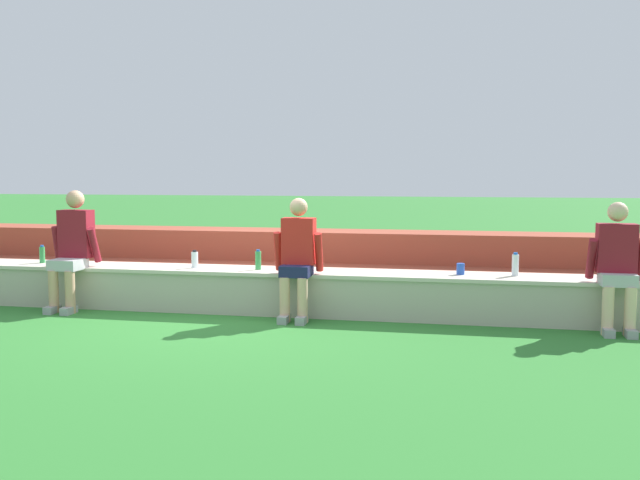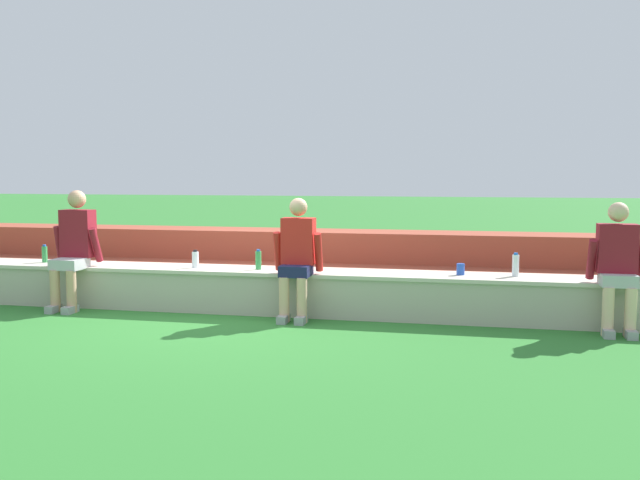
# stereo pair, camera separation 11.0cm
# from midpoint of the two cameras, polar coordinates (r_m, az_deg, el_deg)

# --- Properties ---
(ground_plane) EXTENTS (80.00, 80.00, 0.00)m
(ground_plane) POSITION_cam_midpoint_polar(r_m,az_deg,el_deg) (7.79, -8.58, -6.12)
(ground_plane) COLOR #2D752D
(stone_seating_wall) EXTENTS (9.34, 0.62, 0.48)m
(stone_seating_wall) POSITION_cam_midpoint_polar(r_m,az_deg,el_deg) (8.02, -7.90, -3.91)
(stone_seating_wall) COLOR #B7AF9E
(stone_seating_wall) RESTS_ON ground
(brick_bleachers) EXTENTS (12.83, 1.47, 0.79)m
(brick_bleachers) POSITION_cam_midpoint_polar(r_m,az_deg,el_deg) (9.39, -4.96, -2.07)
(brick_bleachers) COLOR #9B4430
(brick_bleachers) RESTS_ON ground
(person_far_left) EXTENTS (0.55, 0.59, 1.37)m
(person_far_left) POSITION_cam_midpoint_polar(r_m,az_deg,el_deg) (8.47, -20.03, -0.52)
(person_far_left) COLOR tan
(person_far_left) RESTS_ON ground
(person_left_of_center) EXTENTS (0.53, 0.50, 1.30)m
(person_left_of_center) POSITION_cam_midpoint_polar(r_m,az_deg,el_deg) (7.40, -2.30, -1.32)
(person_left_of_center) COLOR #DBAD89
(person_left_of_center) RESTS_ON ground
(person_center) EXTENTS (0.55, 0.47, 1.28)m
(person_center) POSITION_cam_midpoint_polar(r_m,az_deg,el_deg) (7.36, 22.82, -1.81)
(person_center) COLOR beige
(person_center) RESTS_ON ground
(water_bottle_center_gap) EXTENTS (0.08, 0.08, 0.20)m
(water_bottle_center_gap) POSITION_cam_midpoint_polar(r_m,az_deg,el_deg) (8.08, -10.64, -1.59)
(water_bottle_center_gap) COLOR silver
(water_bottle_center_gap) RESTS_ON stone_seating_wall
(water_bottle_near_right) EXTENTS (0.07, 0.07, 0.23)m
(water_bottle_near_right) POSITION_cam_midpoint_polar(r_m,az_deg,el_deg) (7.83, -5.50, -1.66)
(water_bottle_near_right) COLOR green
(water_bottle_near_right) RESTS_ON stone_seating_wall
(water_bottle_mid_right) EXTENTS (0.06, 0.06, 0.22)m
(water_bottle_mid_right) POSITION_cam_midpoint_polar(r_m,az_deg,el_deg) (9.06, -22.17, -1.11)
(water_bottle_mid_right) COLOR green
(water_bottle_mid_right) RESTS_ON stone_seating_wall
(water_bottle_mid_left) EXTENTS (0.07, 0.07, 0.25)m
(water_bottle_mid_left) POSITION_cam_midpoint_polar(r_m,az_deg,el_deg) (7.59, 15.34, -1.98)
(water_bottle_mid_left) COLOR silver
(water_bottle_mid_left) RESTS_ON stone_seating_wall
(plastic_cup_middle) EXTENTS (0.09, 0.09, 0.12)m
(plastic_cup_middle) POSITION_cam_midpoint_polar(r_m,az_deg,el_deg) (7.56, 11.06, -2.35)
(plastic_cup_middle) COLOR blue
(plastic_cup_middle) RESTS_ON stone_seating_wall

